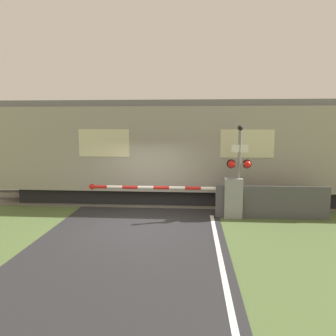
# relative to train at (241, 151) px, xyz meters

# --- Properties ---
(ground_plane) EXTENTS (80.00, 80.00, 0.00)m
(ground_plane) POSITION_rel_train_xyz_m (-3.61, -3.46, -2.06)
(ground_plane) COLOR #4C6033
(track_bed) EXTENTS (36.00, 3.20, 0.13)m
(track_bed) POSITION_rel_train_xyz_m (-3.61, 0.00, -2.03)
(track_bed) COLOR #666056
(track_bed) RESTS_ON ground_plane
(train) EXTENTS (19.19, 2.88, 4.02)m
(train) POSITION_rel_train_xyz_m (0.00, 0.00, 0.00)
(train) COLOR black
(train) RESTS_ON ground_plane
(crossing_barrier) EXTENTS (5.25, 0.44, 1.34)m
(crossing_barrier) POSITION_rel_train_xyz_m (-0.95, -2.53, -1.34)
(crossing_barrier) COLOR gray
(crossing_barrier) RESTS_ON ground_plane
(signal_post) EXTENTS (0.83, 0.26, 3.10)m
(signal_post) POSITION_rel_train_xyz_m (-0.40, -2.42, -0.30)
(signal_post) COLOR gray
(signal_post) RESTS_ON ground_plane
(roadside_fence) EXTENTS (3.73, 0.06, 1.10)m
(roadside_fence) POSITION_rel_train_xyz_m (0.69, -2.61, -1.51)
(roadside_fence) COLOR #4C4C51
(roadside_fence) RESTS_ON ground_plane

